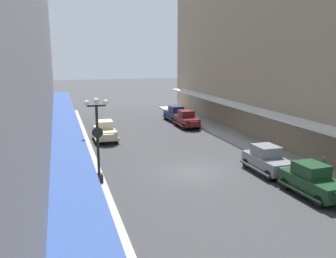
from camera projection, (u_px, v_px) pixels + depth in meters
ground_plane at (194, 172)px, 23.80m from camera, size 200.00×200.00×0.00m
sidewalk_left at (81, 183)px, 21.59m from camera, size 3.00×60.00×0.15m
sidewalk_right at (289, 161)px, 25.98m from camera, size 3.00×60.00×0.15m
building_row_left at (19, 16)px, 18.81m from camera, size 4.30×60.00×19.64m
building_row_right at (331, 31)px, 24.87m from camera, size 4.30×60.00×18.89m
parked_car_0 at (267, 159)px, 23.49m from camera, size 2.14×4.26×1.84m
parked_car_1 at (187, 119)px, 38.64m from camera, size 2.16×4.27×1.84m
parked_car_2 at (313, 180)px, 19.57m from camera, size 2.24×4.30×1.84m
parked_car_3 at (105, 131)px, 32.55m from camera, size 2.14×4.26×1.84m
parked_car_4 at (176, 113)px, 42.42m from camera, size 2.28×4.31×1.84m
lamp_post_with_clock at (98, 137)px, 20.98m from camera, size 1.42×0.44×5.16m
fire_hydrant at (276, 157)px, 25.51m from camera, size 0.24×0.24×0.82m
pedestrian_0 at (88, 177)px, 19.80m from camera, size 0.36×0.28×1.67m
pedestrian_1 at (71, 163)px, 22.51m from camera, size 0.36×0.24×1.64m
pedestrian_2 at (65, 127)px, 33.86m from camera, size 0.36×0.28×1.67m
pedestrian_3 at (323, 169)px, 21.28m from camera, size 0.36×0.24×1.64m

